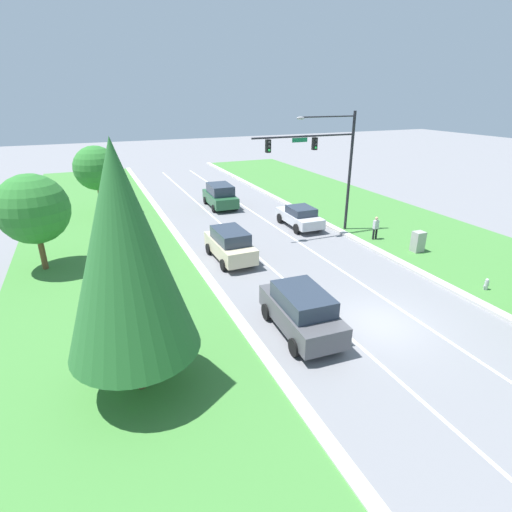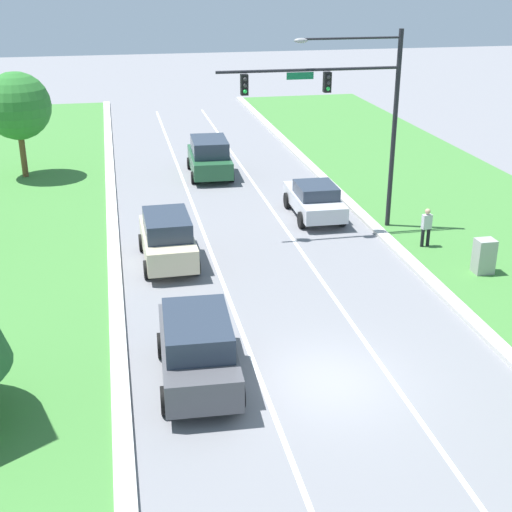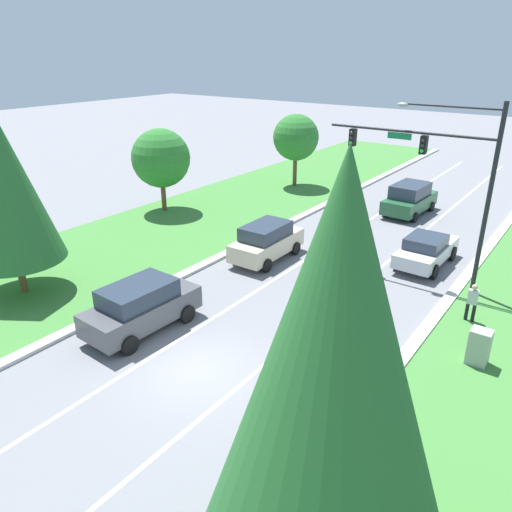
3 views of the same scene
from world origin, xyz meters
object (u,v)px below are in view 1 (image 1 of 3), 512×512
graphite_suv (301,311)px  oak_far_left_tree (33,209)px  traffic_signal_mast (326,156)px  oak_near_left_tree (96,168)px  silver_sedan (300,216)px  utility_cabinet (418,242)px  champagne_suv (230,244)px  forest_suv (220,196)px  conifer_mid_left_tree (124,253)px  pedestrian (376,227)px  fire_hydrant (486,285)px

graphite_suv → oak_far_left_tree: bearing=134.8°
traffic_signal_mast → oak_near_left_tree: 18.35m
silver_sedan → utility_cabinet: bearing=-59.0°
champagne_suv → utility_cabinet: (11.41, -3.53, -0.31)m
graphite_suv → oak_near_left_tree: bearing=109.3°
silver_sedan → champagne_suv: (-7.04, -4.09, 0.17)m
oak_near_left_tree → champagne_suv: bearing=-64.0°
forest_suv → conifer_mid_left_tree: (-10.00, -21.63, 4.02)m
utility_cabinet → traffic_signal_mast: bearing=122.9°
silver_sedan → oak_near_left_tree: (-13.62, 9.39, 3.05)m
champagne_suv → graphite_suv: bearing=-90.2°
graphite_suv → pedestrian: graphite_suv is taller
forest_suv → graphite_suv: bearing=-96.6°
forest_suv → champagne_suv: bearing=-103.2°
conifer_mid_left_tree → oak_far_left_tree: bearing=106.4°
utility_cabinet → oak_far_left_tree: (-21.74, 6.29, 2.92)m
silver_sedan → utility_cabinet: size_ratio=3.33×
graphite_suv → pedestrian: size_ratio=2.82×
silver_sedan → forest_suv: forest_suv is taller
forest_suv → fire_hydrant: forest_suv is taller
forest_suv → fire_hydrant: bearing=-68.2°
champagne_suv → oak_near_left_tree: (-6.58, 13.47, 2.88)m
graphite_suv → fire_hydrant: size_ratio=6.81×
champagne_suv → forest_suv: bearing=73.8°
traffic_signal_mast → utility_cabinet: traffic_signal_mast is taller
traffic_signal_mast → pedestrian: bearing=-45.4°
fire_hydrant → conifer_mid_left_tree: (-17.41, -0.60, 4.71)m
silver_sedan → oak_far_left_tree: 17.65m
traffic_signal_mast → utility_cabinet: 8.31m
forest_suv → champagne_suv: size_ratio=1.08×
traffic_signal_mast → champagne_suv: traffic_signal_mast is taller
oak_near_left_tree → utility_cabinet: bearing=-43.4°
graphite_suv → oak_far_left_tree: 15.71m
fire_hydrant → conifer_mid_left_tree: bearing=-178.0°
utility_cabinet → oak_far_left_tree: bearing=163.9°
champagne_suv → traffic_signal_mast: bearing=14.7°
utility_cabinet → pedestrian: bearing=108.7°
oak_far_left_tree → conifer_mid_left_tree: bearing=-73.6°
silver_sedan → traffic_signal_mast: bearing=-69.1°
forest_suv → utility_cabinet: 17.46m
pedestrian → fire_hydrant: 8.54m
traffic_signal_mast → oak_far_left_tree: bearing=178.0°
traffic_signal_mast → utility_cabinet: (3.66, -5.66, -4.86)m
graphite_suv → utility_cabinet: (11.33, 5.18, -0.34)m
silver_sedan → forest_suv: 8.69m
pedestrian → forest_suv: bearing=-66.6°
forest_suv → utility_cabinet: bearing=-60.0°
traffic_signal_mast → oak_far_left_tree: (-18.08, 0.63, -1.94)m
graphite_suv → oak_far_left_tree: oak_far_left_tree is taller
utility_cabinet → pedestrian: pedestrian is taller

